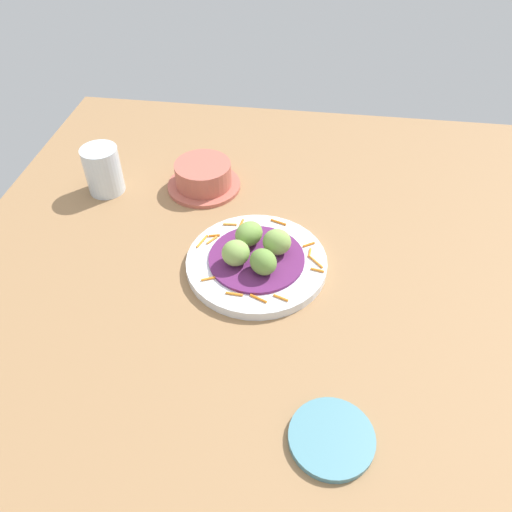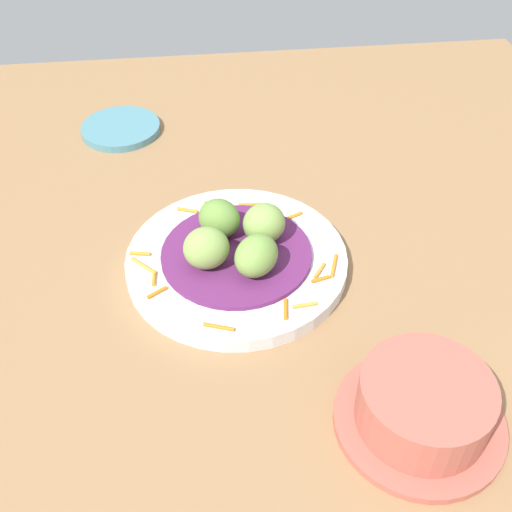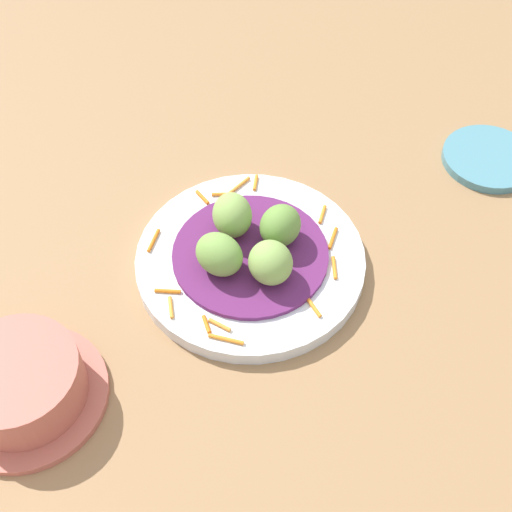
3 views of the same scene
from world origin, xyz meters
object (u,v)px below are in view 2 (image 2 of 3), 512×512
guac_scoop_center (256,256)px  side_plate_small (121,129)px  guac_scoop_back (217,218)px  terracotta_bowl (423,406)px  main_plate (237,261)px  guac_scoop_left (206,249)px  guac_scoop_right (264,223)px

guac_scoop_center → side_plate_small: bearing=-154.8°
guac_scoop_back → side_plate_small: (-26.58, -11.96, -3.93)cm
terracotta_bowl → main_plate: bearing=-147.2°
guac_scoop_left → main_plate: bearing=119.0°
main_plate → guac_scoop_right: (-1.78, 3.22, 3.61)cm
side_plate_small → terracotta_bowl: terracotta_bowl is taller
guac_scoop_back → side_plate_small: bearing=-155.8°
guac_scoop_center → main_plate: bearing=-151.0°
guac_scoop_center → guac_scoop_back: 7.37cm
guac_scoop_center → terracotta_bowl: guac_scoop_center is taller
main_plate → guac_scoop_center: size_ratio=4.73×
guac_scoop_back → terracotta_bowl: bearing=32.3°
guac_scoop_right → side_plate_small: guac_scoop_right is taller
guac_scoop_center → guac_scoop_right: bearing=164.0°
guac_scoop_back → guac_scoop_left: bearing=-16.0°
guac_scoop_center → guac_scoop_back: size_ratio=1.09×
main_plate → side_plate_small: (-29.80, -13.74, -0.34)cm
guac_scoop_left → guac_scoop_back: bearing=164.0°
guac_scoop_center → terracotta_bowl: 22.03cm
guac_scoop_left → side_plate_small: size_ratio=0.43×
guac_scoop_right → guac_scoop_left: bearing=-61.0°
terracotta_bowl → guac_scoop_back: bearing=-147.7°
guac_scoop_left → guac_scoop_right: (-3.57, 6.45, -0.14)cm
guac_scoop_left → guac_scoop_back: 5.21cm
guac_scoop_center → terracotta_bowl: bearing=33.4°
guac_scoop_center → guac_scoop_back: bearing=-151.0°
guac_scoop_left → guac_scoop_back: guac_scoop_left is taller
guac_scoop_left → side_plate_small: guac_scoop_left is taller
guac_scoop_back → terracotta_bowl: size_ratio=0.31×
guac_scoop_center → guac_scoop_right: size_ratio=1.09×
terracotta_bowl → guac_scoop_right: bearing=-155.5°
side_plate_small → main_plate: bearing=24.8°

